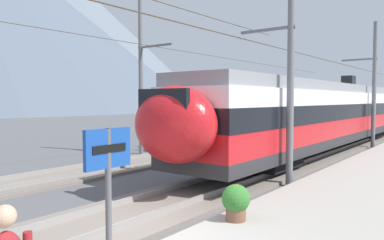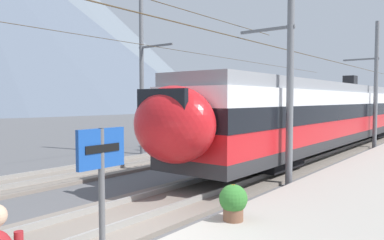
{
  "view_description": "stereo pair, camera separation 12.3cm",
  "coord_description": "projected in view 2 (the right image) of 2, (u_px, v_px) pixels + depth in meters",
  "views": [
    {
      "loc": [
        -5.53,
        -5.43,
        2.99
      ],
      "look_at": [
        6.63,
        3.99,
        2.15
      ],
      "focal_mm": 35.04,
      "sensor_mm": 36.0,
      "label": 1
    },
    {
      "loc": [
        -5.46,
        -5.53,
        2.99
      ],
      "look_at": [
        6.63,
        3.99,
        2.15
      ],
      "focal_mm": 35.04,
      "sensor_mm": 36.0,
      "label": 2
    }
  ],
  "objects": [
    {
      "name": "platform_sign",
      "position": [
        102.0,
        177.0,
        4.7
      ],
      "size": [
        0.7,
        0.08,
        2.32
      ],
      "color": "#59595B",
      "rests_on": "platform_slab"
    },
    {
      "name": "train_near_platform",
      "position": [
        326.0,
        113.0,
        20.99
      ],
      "size": [
        27.62,
        3.0,
        4.27
      ],
      "color": "#2D2D30",
      "rests_on": "track_near"
    },
    {
      "name": "track_near",
      "position": [
        100.0,
        224.0,
        8.8
      ],
      "size": [
        120.0,
        3.0,
        0.28
      ],
      "color": "slate",
      "rests_on": "ground"
    },
    {
      "name": "catenary_mast_mid",
      "position": [
        287.0,
        64.0,
        12.76
      ],
      "size": [
        41.63,
        2.08,
        8.19
      ],
      "color": "slate",
      "rests_on": "ground"
    },
    {
      "name": "train_far_track",
      "position": [
        284.0,
        109.0,
        29.9
      ],
      "size": [
        24.53,
        2.94,
        4.27
      ],
      "color": "#2D2D30",
      "rests_on": "track_far"
    },
    {
      "name": "potted_plant_platform_edge",
      "position": [
        233.0,
        200.0,
        8.26
      ],
      "size": [
        0.63,
        0.63,
        0.81
      ],
      "color": "brown",
      "rests_on": "platform_slab"
    },
    {
      "name": "catenary_mast_east",
      "position": [
        374.0,
        83.0,
        22.58
      ],
      "size": [
        41.63,
        2.08,
        7.68
      ],
      "color": "slate",
      "rests_on": "ground"
    },
    {
      "name": "mountain_right_ridge",
      "position": [
        37.0,
        24.0,
        168.75
      ],
      "size": [
        157.28,
        157.28,
        74.49
      ],
      "primitive_type": "cone",
      "color": "slate",
      "rests_on": "ground"
    },
    {
      "name": "catenary_mast_far_side",
      "position": [
        143.0,
        75.0,
        20.31
      ],
      "size": [
        41.63,
        2.39,
        8.35
      ],
      "color": "slate",
      "rests_on": "ground"
    }
  ]
}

